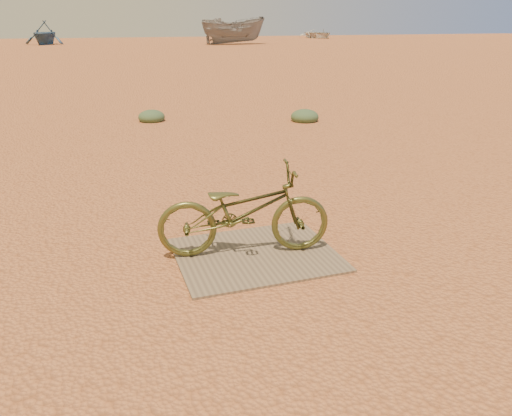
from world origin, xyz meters
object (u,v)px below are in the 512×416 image
object	(u,v)px
boat_far_left	(44,32)
boat_mid_right	(234,30)
plywood_board	(256,255)
boat_far_right	(318,34)
bicycle	(244,211)

from	to	relation	value
boat_far_left	boat_mid_right	world-z (taller)	boat_mid_right
plywood_board	boat_far_left	size ratio (longest dim) A/B	0.39
boat_far_right	boat_mid_right	bearing A→B (deg)	-141.43
boat_far_right	boat_far_left	bearing A→B (deg)	-168.66
boat_mid_right	boat_far_right	world-z (taller)	boat_mid_right
plywood_board	boat_mid_right	bearing A→B (deg)	73.93
plywood_board	boat_far_left	distance (m)	43.73
plywood_board	boat_mid_right	distance (m)	40.55
plywood_board	boat_mid_right	xyz separation A→B (m)	(11.22, 38.95, 1.10)
boat_far_right	plywood_board	bearing A→B (deg)	-117.70
boat_far_left	boat_far_right	distance (m)	29.07
bicycle	boat_mid_right	size ratio (longest dim) A/B	0.26
boat_mid_right	boat_far_right	bearing A→B (deg)	-56.52
boat_far_left	boat_far_right	size ratio (longest dim) A/B	0.79
bicycle	boat_far_right	world-z (taller)	boat_far_right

